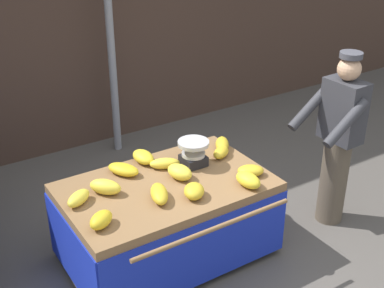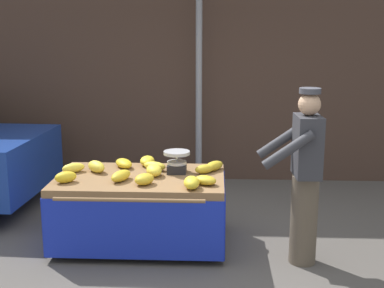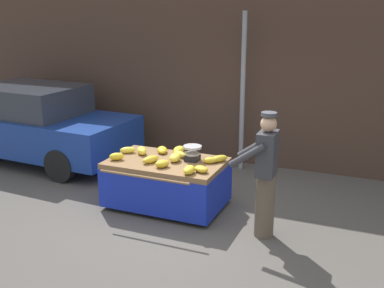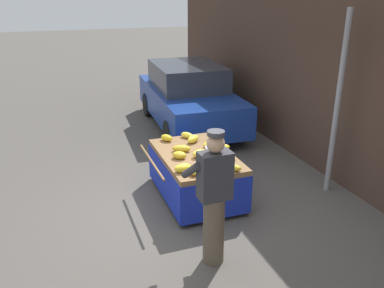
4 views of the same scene
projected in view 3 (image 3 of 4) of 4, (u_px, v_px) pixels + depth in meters
The scene contains 20 objects.
ground_plane at pixel (185, 223), 6.69m from camera, with size 60.00×60.00×0.00m, color #514C47.
back_wall at pixel (249, 66), 8.86m from camera, with size 16.00×0.24×3.84m, color #473328.
street_pole at pixel (243, 93), 8.58m from camera, with size 0.09×0.09×2.93m, color gray.
banana_cart at pixel (166, 173), 7.13m from camera, with size 1.76×1.29×0.75m.
weighing_scale at pixel (192, 153), 7.03m from camera, with size 0.28×0.28×0.23m.
banana_bunch_0 at pixel (117, 156), 7.08m from camera, with size 0.14×0.22×0.11m, color gold.
banana_bunch_1 at pixel (201, 169), 6.56m from camera, with size 0.16×0.23×0.09m, color gold.
banana_bunch_2 at pixel (128, 150), 7.42m from camera, with size 0.12×0.24×0.10m, color yellow.
banana_bunch_3 at pixel (189, 170), 6.49m from camera, with size 0.15×0.25×0.12m, color yellow.
banana_bunch_4 at pixel (220, 159), 7.01m from camera, with size 0.13×0.27×0.10m, color gold.
banana_bunch_5 at pixel (162, 164), 6.76m from camera, with size 0.16×0.22×0.11m, color gold.
banana_bunch_6 at pixel (142, 151), 7.36m from camera, with size 0.14×0.27×0.12m, color yellow.
banana_bunch_7 at pixel (210, 160), 6.93m from camera, with size 0.12×0.22×0.09m, color gold.
banana_bunch_8 at pixel (179, 150), 7.44m from camera, with size 0.16×0.26×0.10m, color yellow.
banana_bunch_9 at pixel (162, 150), 7.44m from camera, with size 0.16×0.30×0.09m, color gold.
banana_bunch_10 at pixel (175, 158), 7.01m from camera, with size 0.16×0.25×0.12m, color yellow.
banana_bunch_11 at pixel (151, 159), 6.96m from camera, with size 0.13×0.30×0.11m, color gold.
banana_bunch_12 at pixel (180, 154), 7.22m from camera, with size 0.12×0.27×0.10m, color yellow.
vendor_person at pixel (265, 175), 6.10m from camera, with size 0.59×0.53×1.71m.
parked_car at pixel (36, 124), 9.29m from camera, with size 3.98×1.90×1.51m.
Camera 3 is at (2.46, -5.59, 2.98)m, focal length 43.56 mm.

